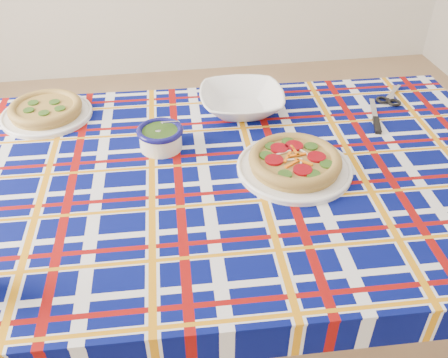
{
  "coord_description": "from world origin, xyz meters",
  "views": [
    {
      "loc": [
        -0.05,
        -1.32,
        1.52
      ],
      "look_at": [
        0.11,
        -0.32,
        0.76
      ],
      "focal_mm": 40.0,
      "sensor_mm": 36.0,
      "label": 1
    }
  ],
  "objects": [
    {
      "name": "second_focaccia_plate",
      "position": [
        -0.38,
        0.11,
        0.76
      ],
      "size": [
        0.3,
        0.3,
        0.05
      ],
      "primitive_type": null,
      "rotation": [
        0.0,
        0.0,
        0.06
      ],
      "color": "#A8813B",
      "rests_on": "tablecloth"
    },
    {
      "name": "kitchen_scissors",
      "position": [
        0.75,
        0.08,
        0.75
      ],
      "size": [
        0.18,
        0.2,
        0.02
      ],
      "primitive_type": null,
      "rotation": [
        0.0,
        0.0,
        0.93
      ],
      "color": "silver",
      "rests_on": "tablecloth"
    },
    {
      "name": "main_focaccia_plate",
      "position": [
        0.3,
        -0.29,
        0.77
      ],
      "size": [
        0.37,
        0.37,
        0.06
      ],
      "primitive_type": null,
      "rotation": [
        0.0,
        0.0,
        -0.21
      ],
      "color": "#A8813B",
      "rests_on": "tablecloth"
    },
    {
      "name": "tablecloth",
      "position": [
        0.13,
        -0.27,
        0.69
      ],
      "size": [
        1.63,
        1.07,
        0.1
      ],
      "primitive_type": null,
      "rotation": [
        0.0,
        0.0,
        -0.04
      ],
      "color": "#040B54",
      "rests_on": "dining_table"
    },
    {
      "name": "pesto_bowl",
      "position": [
        -0.04,
        -0.12,
        0.78
      ],
      "size": [
        0.14,
        0.14,
        0.08
      ],
      "primitive_type": null,
      "rotation": [
        0.0,
        0.0,
        -0.05
      ],
      "color": "#1D380F",
      "rests_on": "tablecloth"
    },
    {
      "name": "table_knife",
      "position": [
        0.64,
        -0.01,
        0.74
      ],
      "size": [
        0.09,
        0.23,
        0.01
      ],
      "primitive_type": null,
      "rotation": [
        0.0,
        0.0,
        1.27
      ],
      "color": "silver",
      "rests_on": "tablecloth"
    },
    {
      "name": "serving_bowl",
      "position": [
        0.22,
        0.05,
        0.77
      ],
      "size": [
        0.28,
        0.28,
        0.06
      ],
      "primitive_type": "imported",
      "rotation": [
        0.0,
        0.0,
        -0.06
      ],
      "color": "white",
      "rests_on": "tablecloth"
    },
    {
      "name": "floor",
      "position": [
        0.0,
        0.0,
        0.0
      ],
      "size": [
        4.0,
        4.0,
        0.0
      ],
      "primitive_type": "plane",
      "color": "#906C4A",
      "rests_on": "ground"
    },
    {
      "name": "dining_table",
      "position": [
        0.13,
        -0.27,
        0.66
      ],
      "size": [
        1.6,
        1.04,
        0.73
      ],
      "rotation": [
        0.0,
        0.0,
        -0.04
      ],
      "color": "brown",
      "rests_on": "floor"
    }
  ]
}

